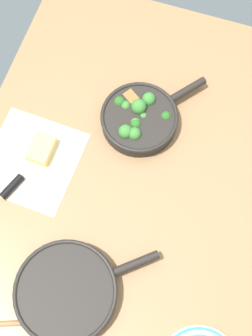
{
  "coord_description": "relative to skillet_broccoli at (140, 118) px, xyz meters",
  "views": [
    {
      "loc": [
        0.46,
        0.15,
        2.11
      ],
      "look_at": [
        0.0,
        0.0,
        0.8
      ],
      "focal_mm": 50.0,
      "sensor_mm": 36.0,
      "label": 1
    }
  ],
  "objects": [
    {
      "name": "wooden_spoon",
      "position": [
        0.68,
        -0.13,
        -0.02
      ],
      "size": [
        0.16,
        0.36,
        0.02
      ],
      "rotation": [
        0.0,
        0.0,
        1.93
      ],
      "color": "#996B42",
      "rests_on": "dining_table_red"
    },
    {
      "name": "parchment_sheet",
      "position": [
        0.23,
        -0.27,
        -0.03
      ],
      "size": [
        0.3,
        0.28,
        0.0
      ],
      "color": "beige",
      "rests_on": "dining_table_red"
    },
    {
      "name": "ground_plane",
      "position": [
        0.17,
        0.01,
        -0.81
      ],
      "size": [
        14.0,
        14.0,
        0.0
      ],
      "primitive_type": "plane",
      "color": "#424C51"
    },
    {
      "name": "cheese_block",
      "position": [
        0.19,
        -0.26,
        -0.01
      ],
      "size": [
        0.09,
        0.07,
        0.04
      ],
      "color": "#EACC66",
      "rests_on": "dining_table_red"
    },
    {
      "name": "grater_knife",
      "position": [
        0.29,
        -0.28,
        -0.02
      ],
      "size": [
        0.23,
        0.11,
        0.02
      ],
      "rotation": [
        0.0,
        0.0,
        2.78
      ],
      "color": "silver",
      "rests_on": "dining_table_red"
    },
    {
      "name": "dining_table_red",
      "position": [
        0.17,
        0.01,
        -0.11
      ],
      "size": [
        1.26,
        0.95,
        0.78
      ],
      "color": "olive",
      "rests_on": "ground_plane"
    },
    {
      "name": "skillet_eggs",
      "position": [
        0.56,
        -0.03,
        -0.0
      ],
      "size": [
        0.33,
        0.36,
        0.05
      ],
      "rotation": [
        0.0,
        0.0,
        2.27
      ],
      "color": "black",
      "rests_on": "dining_table_red"
    },
    {
      "name": "skillet_broccoli",
      "position": [
        0.0,
        0.0,
        0.0
      ],
      "size": [
        0.32,
        0.29,
        0.08
      ],
      "rotation": [
        0.0,
        0.0,
        2.46
      ],
      "color": "black",
      "rests_on": "dining_table_red"
    }
  ]
}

